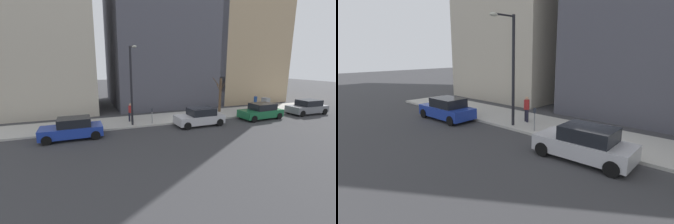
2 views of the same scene
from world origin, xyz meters
The scene contains 9 objects.
ground_plane centered at (0.00, 0.00, 0.00)m, with size 120.00×120.00×0.00m, color #38383A.
sidewalk centered at (2.00, 0.00, 0.07)m, with size 4.00×36.00×0.15m, color #B2AFA8.
parked_car_silver centered at (-1.11, -0.35, 0.74)m, with size 2.00×4.24×1.52m.
parked_car_blue centered at (-1.04, 9.86, 0.74)m, with size 1.99×4.23×1.52m.
parking_meter centered at (0.45, 3.49, 0.98)m, with size 0.14×0.10×1.35m.
streetlamp centered at (0.28, 5.20, 4.02)m, with size 1.97×0.32×6.50m.
trash_bin centered at (0.90, -0.40, 0.60)m, with size 0.56×0.56×0.90m, color #14381E.
pedestrian_midblock centered at (1.77, 5.11, 1.09)m, with size 0.36×0.38×1.66m.
office_tower_right centered at (10.74, 12.81, 8.34)m, with size 10.49×10.49×16.68m, color #BCB29E.
Camera 2 is at (-11.26, -5.10, 4.60)m, focal length 28.00 mm.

